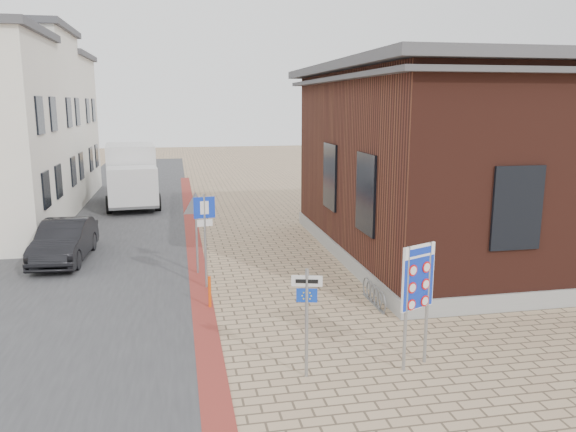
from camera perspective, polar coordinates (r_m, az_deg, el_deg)
name	(u,v)px	position (r m, az deg, el deg)	size (l,w,h in m)	color
ground	(297,345)	(13.21, 0.87, -12.97)	(120.00, 120.00, 0.00)	tan
road_strip	(115,221)	(27.47, -17.20, -0.52)	(7.00, 60.00, 0.02)	#38383A
curb_strip	(194,243)	(22.44, -9.54, -2.76)	(0.60, 40.00, 0.02)	maroon
brick_building	(496,157)	(22.10, 20.36, 5.61)	(13.00, 13.00, 6.80)	gray
townhouse_far	(29,125)	(36.77, -24.81, 8.39)	(7.40, 6.40, 8.30)	white
bike_rack	(374,295)	(15.77, 8.71, -7.93)	(0.08, 1.80, 0.60)	slate
sedan	(64,241)	(21.13, -21.76, -2.37)	(1.51, 4.33, 1.43)	black
box_truck	(132,175)	(31.24, -15.61, 4.06)	(3.07, 6.38, 3.23)	slate
border_sign	(418,280)	(11.85, 13.07, -6.35)	(0.84, 0.41, 2.65)	gray
essen_sign	(307,307)	(11.26, 1.92, -9.20)	(0.60, 0.20, 2.27)	gray
parking_sign	(205,224)	(16.64, -8.45, -0.77)	(0.63, 0.14, 2.85)	gray
yield_sign	(196,213)	(18.10, -9.34, 0.32)	(0.93, 0.10, 2.63)	gray
bollard	(210,292)	(15.42, -7.96, -7.66)	(0.08, 0.08, 0.89)	#EA4C0C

